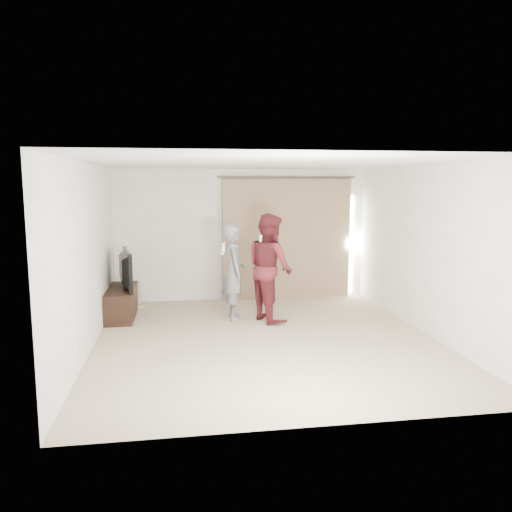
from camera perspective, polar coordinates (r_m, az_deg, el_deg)
The scene contains 10 objects.
floor at distance 7.57m, azimuth 1.12°, elevation -9.50°, with size 5.50×5.50×0.00m, color tan.
wall_back at distance 9.98m, azimuth -1.58°, elevation 2.45°, with size 5.00×0.04×2.60m, color white.
wall_left at distance 7.28m, azimuth -18.63°, elevation -0.14°, with size 0.04×5.50×2.60m.
ceiling at distance 7.21m, azimuth 1.18°, elevation 10.58°, with size 5.00×5.50×0.01m, color silver.
curtain at distance 10.07m, azimuth 3.63°, elevation 1.94°, with size 2.80×0.11×2.46m.
tv_console at distance 9.05m, azimuth -15.09°, elevation -5.16°, with size 0.46×1.32×0.51m, color black.
tv at distance 8.93m, azimuth -15.23°, elevation -1.49°, with size 1.16×0.15×0.67m, color black.
scratching_post at distance 9.71m, azimuth -13.67°, elevation -4.54°, with size 0.37×0.37×0.49m.
person_man at distance 8.52m, azimuth -2.57°, elevation -1.81°, with size 0.41×0.61×1.64m.
person_woman at distance 8.43m, azimuth 1.60°, elevation -1.28°, with size 0.94×1.06×1.82m.
Camera 1 is at (-1.25, -7.10, 2.30)m, focal length 35.00 mm.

